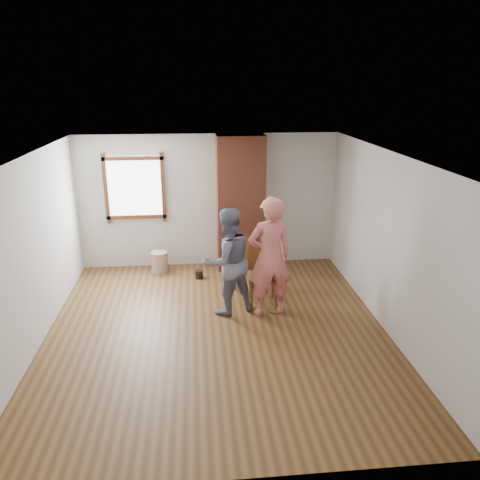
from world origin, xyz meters
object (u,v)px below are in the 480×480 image
at_px(stoneware_crock, 160,262).
at_px(side_table, 277,288).
at_px(dining_chair_right, 242,260).
at_px(person_pink, 270,257).
at_px(dining_chair_left, 262,271).
at_px(man, 227,261).

bearing_deg(stoneware_crock, side_table, -42.90).
xyz_separation_m(stoneware_crock, dining_chair_right, (1.54, -0.75, 0.28)).
bearing_deg(person_pink, dining_chair_right, -87.40).
height_order(dining_chair_left, dining_chair_right, dining_chair_left).
xyz_separation_m(stoneware_crock, man, (1.20, -1.77, 0.66)).
distance_m(dining_chair_left, man, 0.73).
bearing_deg(stoneware_crock, dining_chair_left, -39.57).
bearing_deg(man, side_table, 152.29).
relative_size(dining_chair_left, dining_chair_right, 1.16).
relative_size(side_table, man, 0.35).
bearing_deg(person_pink, stoneware_crock, -58.03).
bearing_deg(dining_chair_right, stoneware_crock, 151.38).
bearing_deg(side_table, dining_chair_left, 117.46).
height_order(side_table, man, man).
distance_m(stoneware_crock, dining_chair_right, 1.73).
distance_m(dining_chair_right, man, 1.14).
height_order(dining_chair_left, side_table, dining_chair_left).
bearing_deg(dining_chair_right, person_pink, -78.18).
relative_size(dining_chair_right, person_pink, 0.45).
height_order(dining_chair_right, person_pink, person_pink).
distance_m(side_table, person_pink, 0.58).
height_order(stoneware_crock, dining_chair_left, dining_chair_left).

